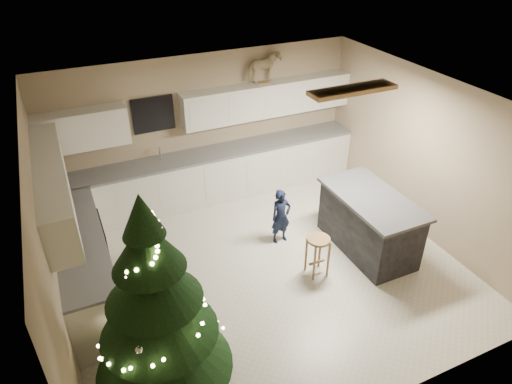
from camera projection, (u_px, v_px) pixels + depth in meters
The scene contains 8 objects.
ground_plane at pixel (266, 268), 6.85m from camera, with size 5.50×5.50×0.00m, color beige.
room_shell at pixel (269, 165), 5.94m from camera, with size 5.52×5.02×2.61m.
cabinetry at pixel (172, 187), 7.40m from camera, with size 5.50×3.20×2.00m.
island at pixel (369, 223), 7.02m from camera, with size 0.90×1.70×0.95m.
bar_stool at pixel (318, 247), 6.52m from camera, with size 0.33×0.33×0.63m.
christmas_tree at pixel (157, 315), 4.69m from camera, with size 1.57×1.52×2.51m.
toddler at pixel (281, 216), 7.19m from camera, with size 0.34×0.22×0.94m, color black.
rocking_horse at pixel (264, 68), 7.82m from camera, with size 0.66×0.41×0.54m.
Camera 1 is at (-2.31, -4.68, 4.59)m, focal length 32.00 mm.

